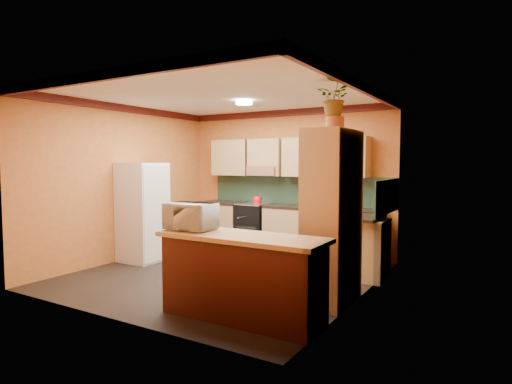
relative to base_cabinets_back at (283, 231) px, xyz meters
The scene contains 15 objects.
room_shell 2.24m from the base_cabinets_back, 92.55° to the right, with size 4.24×4.24×2.72m.
base_cabinets_back is the anchor object (origin of this frame).
countertop_back 0.46m from the base_cabinets_back, 90.00° to the right, with size 3.65×0.62×0.04m, color black.
stove 0.63m from the base_cabinets_back, behind, with size 0.58×0.58×0.91m, color black.
kettle 0.77m from the base_cabinets_back, behind, with size 0.17×0.17×0.18m, color red, non-canonical shape.
sink 0.92m from the base_cabinets_back, ahead, with size 0.48×0.40×0.03m, color silver.
base_cabinets_right 1.92m from the base_cabinets_back, 27.08° to the right, with size 0.60×0.80×0.88m, color tan.
countertop_right 1.98m from the base_cabinets_back, 27.08° to the right, with size 0.62×0.80×0.04m, color black.
fridge 2.55m from the base_cabinets_back, 136.91° to the right, with size 0.68×0.66×1.70m, color white.
pantry 2.82m from the base_cabinets_back, 50.31° to the right, with size 0.48×0.90×2.10m, color tan.
fern_pot 3.23m from the base_cabinets_back, 49.64° to the right, with size 0.22×0.22×0.16m, color #9C4E25.
fern 3.40m from the base_cabinets_back, 49.64° to the right, with size 0.40×0.34×0.44m, color tan.
breakfast_bar 3.38m from the base_cabinets_back, 70.37° to the right, with size 1.80×0.55×0.88m, color #461410.
bar_top 3.41m from the base_cabinets_back, 70.37° to the right, with size 1.90×0.65×0.05m, color tan.
microwave 3.27m from the base_cabinets_back, 82.33° to the right, with size 0.56×0.38×0.31m, color white.
Camera 1 is at (3.69, -5.22, 1.71)m, focal length 30.00 mm.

